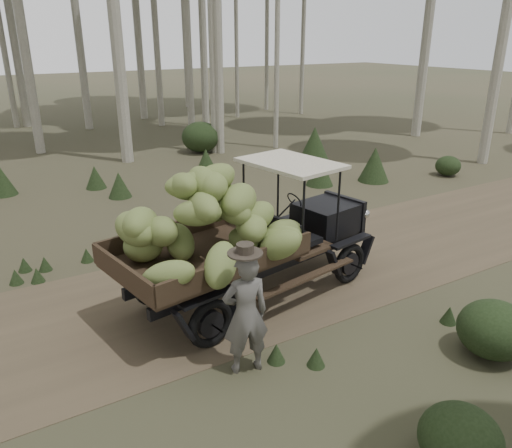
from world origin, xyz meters
name	(u,v)px	position (x,y,z in m)	size (l,w,h in m)	color
ground	(151,310)	(0.00, 0.00, 0.00)	(120.00, 120.00, 0.00)	#473D2B
dirt_track	(151,309)	(0.00, 0.00, 0.00)	(70.00, 4.00, 0.01)	brown
banana_truck	(231,224)	(1.29, -0.60, 1.54)	(5.36, 2.97, 2.67)	black
farmer	(246,313)	(0.60, -2.27, 0.92)	(0.73, 0.57, 1.94)	#575450
undergrowth	(262,247)	(2.43, 0.29, 0.54)	(22.69, 21.97, 1.37)	#233319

